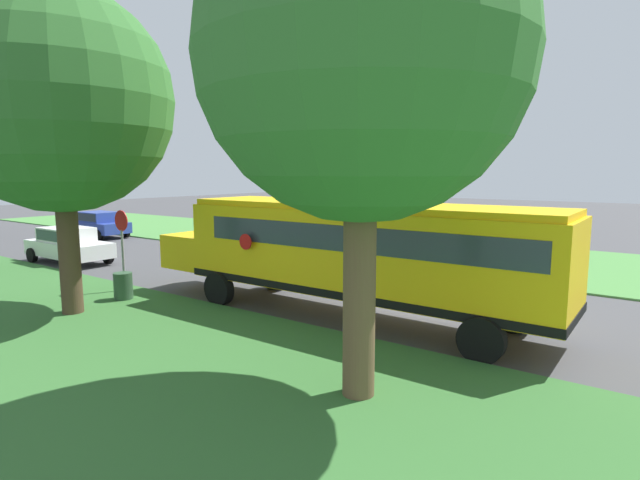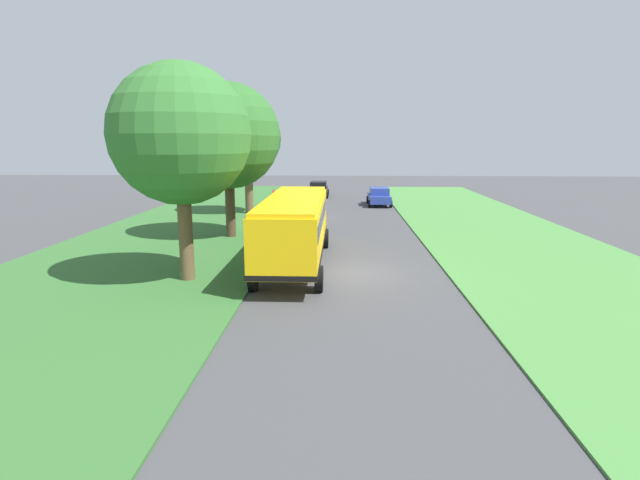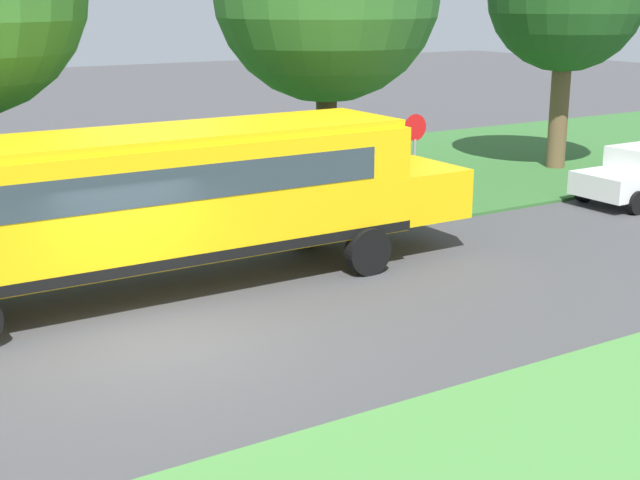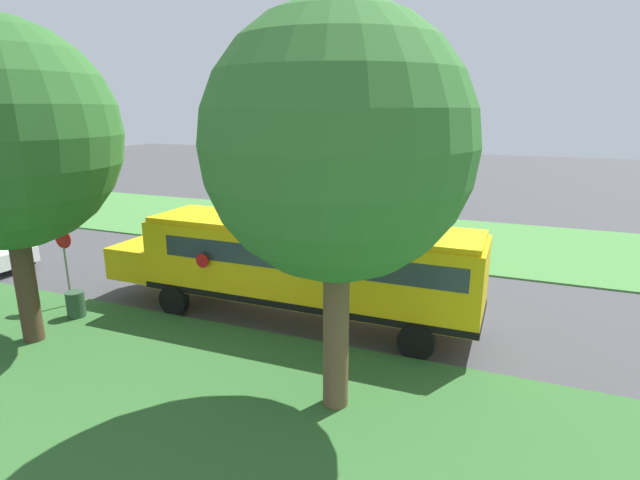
% 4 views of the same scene
% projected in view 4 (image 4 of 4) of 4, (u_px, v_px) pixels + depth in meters
% --- Properties ---
extents(ground_plane, '(120.00, 120.00, 0.00)m').
position_uv_depth(ground_plane, '(361.00, 296.00, 17.88)').
color(ground_plane, '#424244').
extents(grass_far_side, '(10.00, 80.00, 0.07)m').
position_uv_depth(grass_far_side, '(413.00, 237.00, 25.93)').
color(grass_far_side, '#47843D').
rests_on(grass_far_side, ground).
extents(school_bus, '(2.84, 12.42, 3.16)m').
position_uv_depth(school_bus, '(300.00, 261.00, 15.50)').
color(school_bus, yellow).
rests_on(school_bus, ground).
extents(oak_tree_beside_bus, '(5.45, 5.45, 8.57)m').
position_uv_depth(oak_tree_beside_bus, '(333.00, 144.00, 9.78)').
color(oak_tree_beside_bus, brown).
rests_on(oak_tree_beside_bus, ground).
extents(oak_tree_roadside_mid, '(5.97, 5.97, 8.84)m').
position_uv_depth(oak_tree_roadside_mid, '(8.00, 135.00, 12.98)').
color(oak_tree_roadside_mid, '#4C3826').
rests_on(oak_tree_roadside_mid, ground).
extents(stop_sign, '(0.08, 0.68, 2.74)m').
position_uv_depth(stop_sign, '(65.00, 258.00, 16.50)').
color(stop_sign, gray).
rests_on(stop_sign, ground).
extents(trash_bin, '(0.56, 0.56, 0.90)m').
position_uv_depth(trash_bin, '(76.00, 305.00, 15.89)').
color(trash_bin, '#2D4C33').
rests_on(trash_bin, ground).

